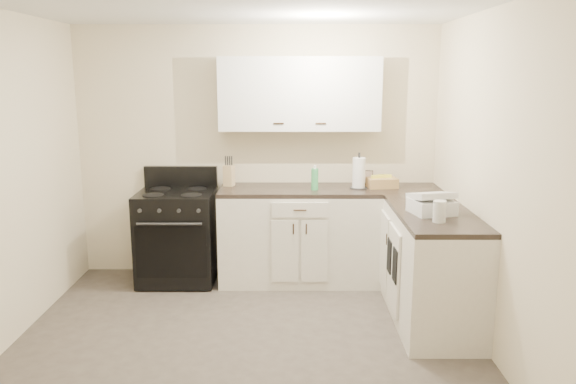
{
  "coord_description": "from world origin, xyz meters",
  "views": [
    {
      "loc": [
        0.33,
        -3.84,
        2.03
      ],
      "look_at": [
        0.32,
        0.85,
        1.04
      ],
      "focal_mm": 35.0,
      "sensor_mm": 36.0,
      "label": 1
    }
  ],
  "objects_px": {
    "stove": "(177,236)",
    "countertop_grill": "(432,206)",
    "wicker_basket": "(382,183)",
    "paper_towel": "(359,173)",
    "knife_block": "(229,176)"
  },
  "relations": [
    {
      "from": "countertop_grill",
      "to": "stove",
      "type": "bearing_deg",
      "value": 143.02
    },
    {
      "from": "stove",
      "to": "countertop_grill",
      "type": "distance_m",
      "value": 2.5
    },
    {
      "from": "paper_towel",
      "to": "countertop_grill",
      "type": "distance_m",
      "value": 1.11
    },
    {
      "from": "knife_block",
      "to": "wicker_basket",
      "type": "bearing_deg",
      "value": 16.36
    },
    {
      "from": "wicker_basket",
      "to": "paper_towel",
      "type": "bearing_deg",
      "value": -170.56
    },
    {
      "from": "countertop_grill",
      "to": "wicker_basket",
      "type": "bearing_deg",
      "value": 88.73
    },
    {
      "from": "wicker_basket",
      "to": "countertop_grill",
      "type": "distance_m",
      "value": 1.07
    },
    {
      "from": "stove",
      "to": "knife_block",
      "type": "xyz_separation_m",
      "value": [
        0.51,
        0.14,
        0.58
      ]
    },
    {
      "from": "knife_block",
      "to": "wicker_basket",
      "type": "relative_size",
      "value": 0.74
    },
    {
      "from": "knife_block",
      "to": "countertop_grill",
      "type": "bearing_deg",
      "value": -13.65
    },
    {
      "from": "paper_towel",
      "to": "wicker_basket",
      "type": "xyz_separation_m",
      "value": [
        0.24,
        0.04,
        -0.1
      ]
    },
    {
      "from": "stove",
      "to": "wicker_basket",
      "type": "relative_size",
      "value": 3.16
    },
    {
      "from": "wicker_basket",
      "to": "stove",
      "type": "bearing_deg",
      "value": -178.07
    },
    {
      "from": "knife_block",
      "to": "paper_towel",
      "type": "bearing_deg",
      "value": 14.09
    },
    {
      "from": "stove",
      "to": "wicker_basket",
      "type": "height_order",
      "value": "wicker_basket"
    }
  ]
}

